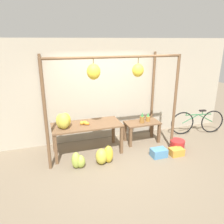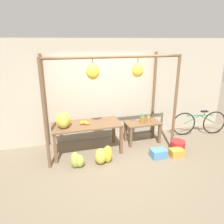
{
  "view_description": "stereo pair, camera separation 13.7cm",
  "coord_description": "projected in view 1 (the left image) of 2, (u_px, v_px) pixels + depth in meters",
  "views": [
    {
      "loc": [
        -1.57,
        -4.27,
        2.76
      ],
      "look_at": [
        0.06,
        0.7,
        1.02
      ],
      "focal_mm": 35.0,
      "sensor_mm": 36.0,
      "label": 1
    },
    {
      "loc": [
        -1.44,
        -4.31,
        2.76
      ],
      "look_at": [
        0.06,
        0.7,
        1.02
      ],
      "focal_mm": 35.0,
      "sensor_mm": 36.0,
      "label": 2
    }
  ],
  "objects": [
    {
      "name": "blue_bucket",
      "position": [
        177.0,
        145.0,
        5.73
      ],
      "size": [
        0.38,
        0.38,
        0.26
      ],
      "color": "#AD2323",
      "rests_on": "ground_plane"
    },
    {
      "name": "banana_pile_ground_right",
      "position": [
        104.0,
        156.0,
        5.06
      ],
      "size": [
        0.47,
        0.35,
        0.43
      ],
      "color": "gold",
      "rests_on": "ground_plane"
    },
    {
      "name": "shop_wall_back",
      "position": [
        102.0,
        91.0,
        6.06
      ],
      "size": [
        8.0,
        0.08,
        2.8
      ],
      "color": "#B2A893",
      "rests_on": "ground_plane"
    },
    {
      "name": "display_table_main",
      "position": [
        87.0,
        128.0,
        5.42
      ],
      "size": [
        1.71,
        0.75,
        0.77
      ],
      "color": "brown",
      "rests_on": "ground_plane"
    },
    {
      "name": "ground_plane",
      "position": [
        119.0,
        162.0,
        5.18
      ],
      "size": [
        20.0,
        20.0,
        0.0
      ],
      "primitive_type": "plane",
      "color": "#756651"
    },
    {
      "name": "orange_pile",
      "position": [
        85.0,
        123.0,
        5.35
      ],
      "size": [
        0.22,
        0.17,
        0.1
      ],
      "color": "orange",
      "rests_on": "display_table_main"
    },
    {
      "name": "banana_pile_ground_left",
      "position": [
        78.0,
        161.0,
        4.89
      ],
      "size": [
        0.38,
        0.32,
        0.39
      ],
      "color": "#9EB247",
      "rests_on": "ground_plane"
    },
    {
      "name": "pineapple_cluster",
      "position": [
        145.0,
        118.0,
        5.99
      ],
      "size": [
        0.34,
        0.19,
        0.3
      ],
      "color": "olive",
      "rests_on": "display_table_side"
    },
    {
      "name": "fruit_crate_white",
      "position": [
        159.0,
        153.0,
        5.39
      ],
      "size": [
        0.37,
        0.27,
        0.2
      ],
      "color": "#4C84B2",
      "rests_on": "ground_plane"
    },
    {
      "name": "display_table_side",
      "position": [
        142.0,
        126.0,
        6.07
      ],
      "size": [
        0.96,
        0.5,
        0.59
      ],
      "color": "brown",
      "rests_on": "ground_plane"
    },
    {
      "name": "fruit_crate_purple",
      "position": [
        176.0,
        152.0,
        5.46
      ],
      "size": [
        0.34,
        0.24,
        0.18
      ],
      "color": "orange",
      "rests_on": "ground_plane"
    },
    {
      "name": "banana_pile_on_table",
      "position": [
        63.0,
        121.0,
        5.1
      ],
      "size": [
        0.38,
        0.4,
        0.38
      ],
      "color": "gold",
      "rests_on": "display_table_main"
    },
    {
      "name": "parked_bicycle",
      "position": [
        197.0,
        122.0,
        6.65
      ],
      "size": [
        1.66,
        0.33,
        0.75
      ],
      "color": "black",
      "rests_on": "ground_plane"
    },
    {
      "name": "stall_awning",
      "position": [
        111.0,
        86.0,
        5.07
      ],
      "size": [
        3.18,
        1.31,
        2.44
      ],
      "color": "brown",
      "rests_on": "ground_plane"
    }
  ]
}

